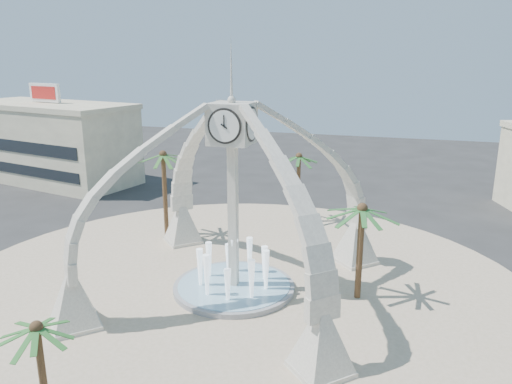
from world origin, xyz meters
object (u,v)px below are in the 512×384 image
(clock_tower, at_px, (233,196))
(palm_north, at_px, (299,157))
(fountain, at_px, (234,286))
(palm_east, at_px, (362,210))
(palm_west, at_px, (163,156))
(palm_south, at_px, (36,329))

(clock_tower, height_order, palm_north, clock_tower)
(clock_tower, bearing_deg, fountain, 90.00)
(fountain, xyz_separation_m, palm_north, (0.82, 15.21, 5.85))
(palm_east, relative_size, palm_north, 0.98)
(fountain, relative_size, palm_west, 1.02)
(palm_south, bearing_deg, fountain, 79.29)
(clock_tower, relative_size, palm_north, 2.57)
(clock_tower, relative_size, palm_east, 2.64)
(palm_west, bearing_deg, fountain, -41.88)
(palm_east, height_order, palm_north, palm_north)
(palm_west, xyz_separation_m, palm_south, (6.44, -22.80, -2.17))
(clock_tower, bearing_deg, palm_north, 86.92)
(clock_tower, distance_m, palm_west, 12.36)
(fountain, distance_m, palm_south, 15.49)
(fountain, distance_m, palm_north, 16.32)
(palm_west, bearing_deg, palm_east, -21.99)
(palm_north, relative_size, palm_south, 1.27)
(palm_east, height_order, palm_west, palm_west)
(palm_west, distance_m, palm_south, 23.79)
(clock_tower, distance_m, palm_north, 15.23)
(fountain, bearing_deg, palm_east, 9.59)
(palm_east, relative_size, palm_west, 0.86)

